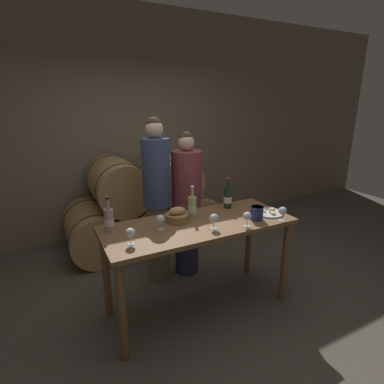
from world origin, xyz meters
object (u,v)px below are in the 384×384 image
wine_bottle_red (228,198)px  wine_glass_far_right (283,211)px  wine_glass_far_left (130,233)px  wine_glass_center (214,218)px  blue_crock (257,212)px  wine_glass_right (247,216)px  tasting_table (199,235)px  person_right (187,205)px  wine_glass_left (160,219)px  bread_basket (177,216)px  cheese_plate (269,212)px  person_left (157,201)px  wine_bottle_rose (109,220)px  wine_bottle_white (192,207)px

wine_bottle_red → wine_glass_far_right: bearing=-64.8°
wine_glass_far_left → wine_glass_center: size_ratio=1.00×
blue_crock → wine_glass_far_left: wine_glass_far_left is taller
wine_glass_center → wine_glass_right: size_ratio=1.00×
tasting_table → wine_glass_far_right: size_ratio=12.87×
tasting_table → person_right: size_ratio=1.05×
wine_glass_far_left → wine_bottle_red: bearing=17.7°
wine_glass_left → wine_glass_right: size_ratio=1.00×
bread_basket → wine_glass_left: bearing=-152.1°
wine_glass_right → wine_glass_far_right: 0.36m
tasting_table → wine_glass_left: size_ratio=12.87×
blue_crock → wine_glass_center: wine_glass_center is taller
cheese_plate → wine_glass_far_left: bearing=-178.6°
wine_glass_left → wine_glass_far_right: same height
wine_glass_center → blue_crock: bearing=0.1°
person_left → blue_crock: bearing=-50.6°
tasting_table → cheese_plate: cheese_plate is taller
tasting_table → blue_crock: size_ratio=13.70×
wine_bottle_rose → wine_bottle_red: bearing=1.3°
person_left → wine_bottle_white: (0.17, -0.49, 0.06)m
blue_crock → wine_glass_left: wine_glass_left is taller
person_right → wine_bottle_rose: person_right is taller
cheese_plate → tasting_table: bearing=171.6°
tasting_table → wine_glass_right: size_ratio=12.87×
tasting_table → person_left: bearing=103.9°
wine_glass_right → tasting_table: bearing=141.4°
wine_bottle_white → blue_crock: (0.50, -0.32, -0.03)m
wine_glass_right → wine_bottle_rose: bearing=157.3°
cheese_plate → wine_glass_left: wine_glass_left is taller
person_right → blue_crock: bearing=-68.5°
wine_bottle_red → wine_glass_right: bearing=-103.7°
wine_bottle_white → tasting_table: bearing=-93.2°
bread_basket → wine_bottle_white: bearing=10.2°
wine_bottle_rose → wine_glass_right: (1.08, -0.45, -0.01)m
cheese_plate → wine_glass_far_left: (-1.38, -0.03, 0.08)m
bread_basket → wine_glass_right: 0.62m
bread_basket → wine_glass_far_left: (-0.50, -0.26, 0.04)m
wine_bottle_red → person_right: bearing=121.3°
wine_glass_far_left → wine_glass_right: size_ratio=1.00×
blue_crock → wine_glass_left: (-0.87, 0.18, 0.02)m
bread_basket → cheese_plate: bread_basket is taller
person_right → bread_basket: person_right is taller
person_right → wine_bottle_white: size_ratio=5.40×
person_right → wine_glass_center: (-0.14, -0.81, 0.15)m
cheese_plate → wine_glass_far_left: 1.38m
wine_glass_center → wine_glass_far_right: same height
wine_glass_right → wine_glass_far_right: same height
blue_crock → wine_glass_far_right: bearing=-35.9°
person_right → wine_glass_left: bearing=-131.3°
wine_bottle_red → wine_bottle_white: (-0.44, -0.07, -0.01)m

